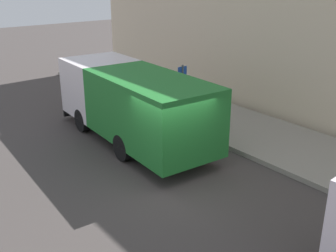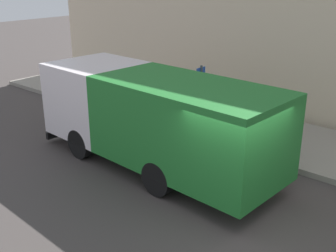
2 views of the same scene
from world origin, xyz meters
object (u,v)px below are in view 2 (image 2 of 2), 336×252
Objects in this scene: pedestrian_walking at (168,92)px; traffic_cone_orange at (142,103)px; large_utility_truck at (154,116)px; street_sign_post at (201,93)px.

pedestrian_walking is 2.39× the size of traffic_cone_orange.
large_utility_truck reaches higher than pedestrian_walking.
traffic_cone_orange is 0.32× the size of street_sign_post.
street_sign_post is (-0.35, -3.04, 1.00)m from traffic_cone_orange.
pedestrian_walking is at bearing -75.91° from traffic_cone_orange.
large_utility_truck is 3.35× the size of street_sign_post.
traffic_cone_orange is at bearing 83.37° from street_sign_post.
traffic_cone_orange is (-0.28, 1.11, -0.56)m from pedestrian_walking.
traffic_cone_orange is at bearing -166.67° from pedestrian_walking.
street_sign_post reaches higher than traffic_cone_orange.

